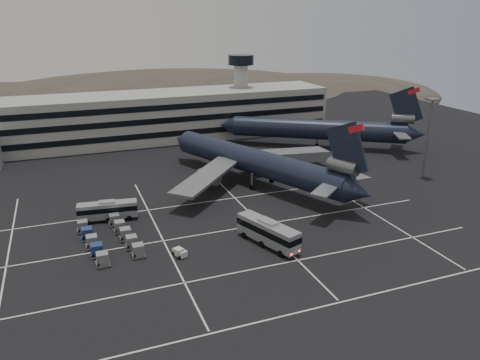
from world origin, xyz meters
The scene contains 11 objects.
ground centered at (0.00, 0.00, 0.00)m, with size 260.00×260.00×0.00m, color black.
lane_markings centered at (0.95, 0.72, 0.01)m, with size 90.00×55.62×0.01m.
terminal centered at (-2.95, 71.14, 6.93)m, with size 125.00×26.00×24.00m.
hills centered at (17.99, 170.00, -12.07)m, with size 352.00×180.00×44.00m.
lightpole_right centered at (58.00, 15.00, 11.82)m, with size 2.40×2.40×18.28m.
trijet_main centered at (19.50, 23.86, 5.25)m, with size 43.69×54.83×18.08m.
trijet_far centered at (48.47, 45.86, 5.43)m, with size 51.17×37.30×18.08m.
bus_near centered at (9.82, -3.52, 2.39)m, with size 6.87×12.58×4.36m.
bus_far centered at (-13.67, 16.01, 2.07)m, with size 10.92×3.71×3.78m.
tug_b centered at (-4.63, -2.19, 0.68)m, with size 2.20×2.73×1.54m.
uld_cluster centered at (-14.54, 6.32, 1.01)m, with size 10.03×16.82×2.06m.
Camera 1 is at (-19.28, -66.50, 35.85)m, focal length 35.00 mm.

